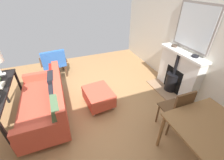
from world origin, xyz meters
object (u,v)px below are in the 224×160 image
Objects in this scene: mantel_bowl_far at (195,56)px; dining_table at (209,131)px; mantel_bowl_near at (174,46)px; ottoman at (99,96)px; dining_chair_near_fireplace at (178,108)px; fireplace at (177,74)px; sofa at (47,101)px; armchair_accent at (54,62)px.

mantel_bowl_far reaches higher than dining_table.
ottoman is (1.96, 0.18, -0.81)m from mantel_bowl_near.
dining_chair_near_fireplace reaches higher than dining_table.
dining_chair_near_fireplace is at bearing 37.55° from mantel_bowl_far.
mantel_bowl_near reaches higher than fireplace.
sofa is (2.98, 0.09, -0.70)m from mantel_bowl_near.
sofa is at bearing 81.10° from armchair_accent.
mantel_bowl_near is at bearing -90.00° from mantel_bowl_far.
fireplace is at bearing 85.23° from mantel_bowl_near.
dining_table is at bearing 119.43° from armchair_accent.
armchair_accent is (2.72, -1.73, 0.01)m from fireplace.
mantel_bowl_far reaches higher than ottoman.
dining_table reaches higher than ottoman.
mantel_bowl_near is 0.61m from mantel_bowl_far.
sofa is 1.52m from armchair_accent.
armchair_accent reaches higher than dining_table.
mantel_bowl_near is 2.11m from dining_table.
mantel_bowl_near is 0.08× the size of sofa.
mantel_bowl_far is (0.00, 0.61, -0.00)m from mantel_bowl_near.
fireplace is at bearing -131.61° from dining_chair_near_fireplace.
fireplace is 1.95m from ottoman.
sofa is at bearing -4.47° from fireplace.
fireplace reaches higher than armchair_accent.
mantel_bowl_near is (-0.03, -0.32, 0.59)m from fireplace.
mantel_bowl_near is 0.94× the size of mantel_bowl_far.
fireplace is 8.60× the size of mantel_bowl_far.
mantel_bowl_far reaches higher than armchair_accent.
armchair_accent is 3.76m from dining_table.
dining_chair_near_fireplace is (0.90, 1.30, -0.51)m from mantel_bowl_near.
ottoman is at bearing -4.20° from fireplace.
mantel_bowl_near is at bearing 152.84° from armchair_accent.
fireplace reaches higher than sofa.
dining_table is (0.90, 1.25, -0.41)m from mantel_bowl_far.
fireplace is 0.70× the size of sofa.
sofa is 2.42m from dining_chair_near_fireplace.
dining_chair_near_fireplace is at bearing 48.39° from fireplace.
fireplace is at bearing 175.80° from ottoman.
mantel_bowl_near is at bearing -178.26° from sofa.
dining_chair_near_fireplace is (0.90, 0.69, -0.51)m from mantel_bowl_far.
ottoman is at bearing -46.81° from dining_chair_near_fireplace.
dining_chair_near_fireplace is (0.87, 0.98, 0.08)m from fireplace.
fireplace is at bearing 175.53° from sofa.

